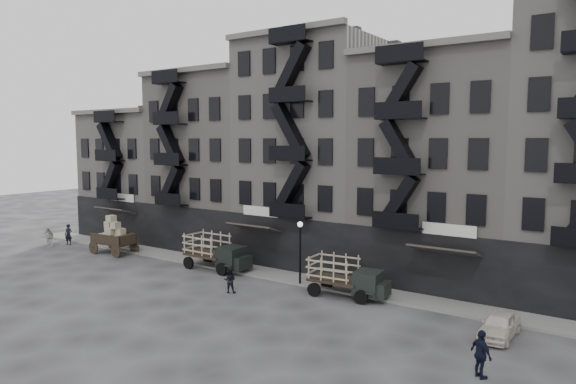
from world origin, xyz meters
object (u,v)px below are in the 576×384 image
Objects in this scene: wagon at (113,232)px; pedestrian_west at (68,235)px; policeman at (481,354)px; pedestrian_mid at (230,280)px; stake_truck_west at (216,249)px; car_east at (499,325)px; stake_truck_east at (346,274)px; horse at (47,236)px.

wagon reaches higher than pedestrian_west.
policeman is at bearing -33.05° from pedestrian_west.
pedestrian_mid is 0.79× the size of policeman.
pedestrian_mid is (15.53, -2.93, -1.05)m from wagon.
stake_truck_west reaches higher than policeman.
car_east is at bearing -4.85° from stake_truck_west.
wagon is 21.95m from stake_truck_east.
stake_truck_west is 20.43m from car_east.
stake_truck_west is 1.06× the size of stake_truck_east.
pedestrian_mid is at bearing -156.85° from stake_truck_east.
car_east is at bearing -25.64° from pedestrian_west.
stake_truck_west is at bearing 176.43° from car_east.
car_east is at bearing -69.09° from horse.
car_east is 1.87× the size of pedestrian_west.
stake_truck_east is at bearing -1.84° from wagon.
wagon reaches higher than stake_truck_west.
stake_truck_west is (10.89, 0.88, -0.32)m from wagon.
stake_truck_east is at bearing -22.97° from pedestrian_west.
pedestrian_west is 38.38m from policeman.
pedestrian_mid is at bearing -31.52° from pedestrian_west.
stake_truck_east is at bearing 178.76° from pedestrian_mid.
wagon is 2.48× the size of pedestrian_mid.
car_east is 1.80× the size of policeman.
stake_truck_east is (29.48, 1.88, 0.51)m from horse.
horse is at bearing -172.51° from wagon.
stake_truck_east reaches higher than horse.
horse is 39.36m from policeman.
policeman reaches higher than pedestrian_mid.
stake_truck_west reaches higher than stake_truck_east.
stake_truck_west is 11.06m from stake_truck_east.
stake_truck_east reaches higher than policeman.
pedestrian_west is 1.21× the size of pedestrian_mid.
car_east is (9.26, -1.57, -0.80)m from stake_truck_east.
stake_truck_west is 2.79× the size of pedestrian_west.
pedestrian_west reaches higher than pedestrian_mid.
car_east is (31.20, -1.10, -1.23)m from wagon.
policeman reaches higher than pedestrian_west.
policeman is at bearing 139.75° from pedestrian_mid.
pedestrian_west is at bearing 28.85° from policeman.
policeman is at bearing -17.86° from stake_truck_west.
horse is 7.72m from wagon.
pedestrian_west reaches higher than car_east.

